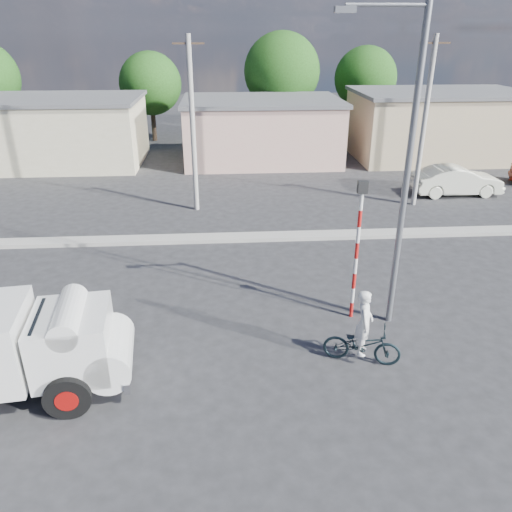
{
  "coord_description": "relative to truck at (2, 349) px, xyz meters",
  "views": [
    {
      "loc": [
        -0.68,
        -11.65,
        8.2
      ],
      "look_at": [
        0.36,
        3.39,
        1.3
      ],
      "focal_mm": 35.0,
      "sensor_mm": 36.0,
      "label": 1
    }
  ],
  "objects": [
    {
      "name": "truck",
      "position": [
        0.0,
        0.0,
        0.0
      ],
      "size": [
        6.07,
        2.88,
        2.42
      ],
      "rotation": [
        0.0,
        0.0,
        0.12
      ],
      "color": "black",
      "rests_on": "ground"
    },
    {
      "name": "bicycle",
      "position": [
        8.88,
        0.73,
        -0.81
      ],
      "size": [
        2.16,
        1.28,
        1.07
      ],
      "primitive_type": "imported",
      "rotation": [
        0.0,
        0.0,
        1.27
      ],
      "color": "black",
      "rests_on": "ground"
    },
    {
      "name": "ground_plane",
      "position": [
        5.98,
        1.52,
        -1.34
      ],
      "size": [
        120.0,
        120.0,
        0.0
      ],
      "primitive_type": "plane",
      "color": "#272729",
      "rests_on": "ground"
    },
    {
      "name": "tree_row",
      "position": [
        3.71,
        30.14,
        3.48
      ],
      "size": [
        34.13,
        7.32,
        8.1
      ],
      "color": "#38281E",
      "rests_on": "ground"
    },
    {
      "name": "traffic_pole",
      "position": [
        9.18,
        3.02,
        1.25
      ],
      "size": [
        0.28,
        0.18,
        4.36
      ],
      "color": "red",
      "rests_on": "ground"
    },
    {
      "name": "building_row",
      "position": [
        7.08,
        23.52,
        0.79
      ],
      "size": [
        37.8,
        7.3,
        4.44
      ],
      "color": "beige",
      "rests_on": "ground"
    },
    {
      "name": "median",
      "position": [
        5.98,
        9.52,
        -1.26
      ],
      "size": [
        40.0,
        0.8,
        0.16
      ],
      "primitive_type": "cube",
      "color": "#99968E",
      "rests_on": "ground"
    },
    {
      "name": "streetlight",
      "position": [
        10.12,
        2.72,
        3.62
      ],
      "size": [
        2.34,
        0.22,
        9.0
      ],
      "color": "slate",
      "rests_on": "ground"
    },
    {
      "name": "utility_poles",
      "position": [
        9.23,
        13.52,
        2.73
      ],
      "size": [
        35.4,
        0.24,
        8.0
      ],
      "color": "#99968E",
      "rests_on": "ground"
    },
    {
      "name": "car_cream",
      "position": [
        17.79,
        15.0,
        -0.57
      ],
      "size": [
        4.71,
        1.71,
        1.55
      ],
      "primitive_type": "imported",
      "rotation": [
        0.0,
        0.0,
        1.59
      ],
      "color": "silver",
      "rests_on": "ground"
    },
    {
      "name": "cyclist",
      "position": [
        8.88,
        0.73,
        -0.42
      ],
      "size": [
        0.62,
        0.77,
        1.84
      ],
      "primitive_type": "imported",
      "rotation": [
        0.0,
        0.0,
        1.27
      ],
      "color": "white",
      "rests_on": "ground"
    }
  ]
}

